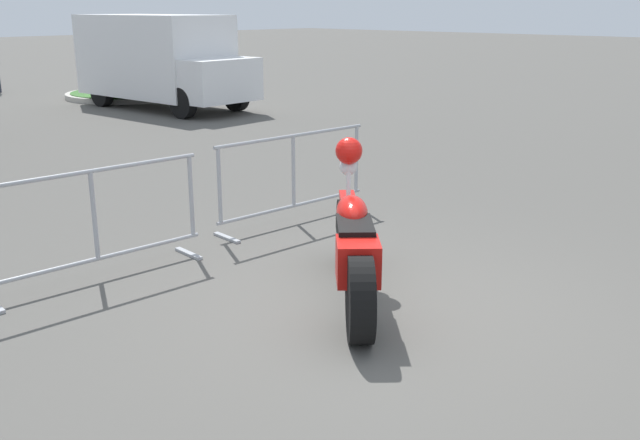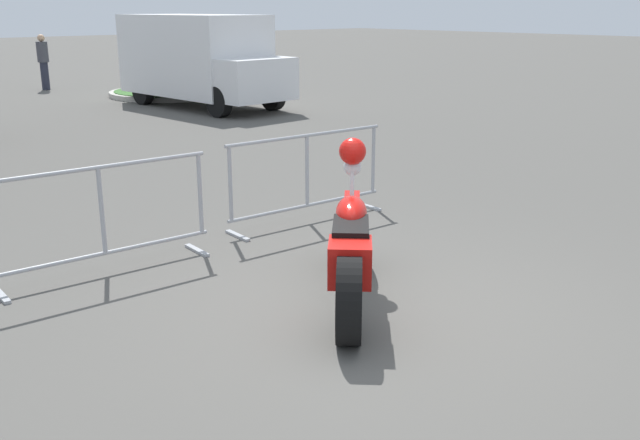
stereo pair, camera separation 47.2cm
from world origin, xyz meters
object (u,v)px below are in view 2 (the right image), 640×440
(motorcycle, at_px, (351,246))
(delivery_van, at_px, (200,58))
(crowd_barrier_near, at_px, (102,218))
(pedestrian, at_px, (43,60))
(crowd_barrier_far, at_px, (307,177))

(motorcycle, distance_m, delivery_van, 13.27)
(motorcycle, distance_m, crowd_barrier_near, 2.45)
(crowd_barrier_near, height_order, delivery_van, delivery_van)
(pedestrian, bearing_deg, crowd_barrier_far, 11.05)
(motorcycle, bearing_deg, crowd_barrier_far, 12.95)
(crowd_barrier_near, xyz_separation_m, crowd_barrier_far, (2.60, 0.00, 0.00))
(crowd_barrier_far, bearing_deg, delivery_van, 63.87)
(crowd_barrier_far, relative_size, delivery_van, 0.44)
(crowd_barrier_near, relative_size, pedestrian, 1.31)
(motorcycle, height_order, pedestrian, pedestrian)
(crowd_barrier_near, bearing_deg, motorcycle, -57.99)
(delivery_van, relative_size, pedestrian, 3.02)
(motorcycle, distance_m, pedestrian, 18.96)
(delivery_van, bearing_deg, motorcycle, -30.50)
(crowd_barrier_near, relative_size, crowd_barrier_far, 1.00)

